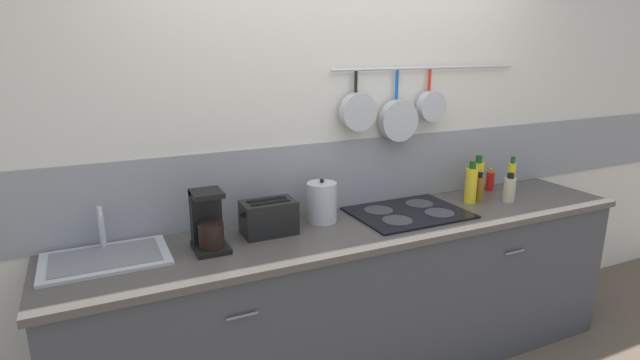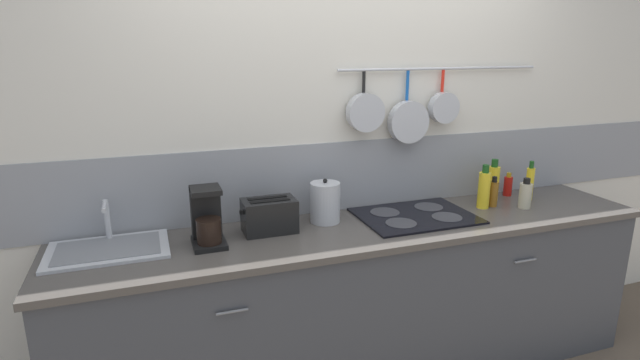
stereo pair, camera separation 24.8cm
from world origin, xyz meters
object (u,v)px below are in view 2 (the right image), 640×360
object	(u,v)px
kettle	(325,202)
bottle_hot_sauce	(493,193)
bottle_olive_oil	(484,189)
coffee_maker	(207,220)
toaster	(269,216)
bottle_vinegar	(493,182)
bottle_dish_soap	(525,195)
bottle_sesame_oil	(508,186)
bottle_cooking_wine	(530,183)

from	to	relation	value
kettle	bottle_hot_sauce	xyz separation A→B (m)	(1.03, -0.08, -0.03)
kettle	bottle_olive_oil	world-z (taller)	bottle_olive_oil
coffee_maker	kettle	bearing A→B (deg)	8.81
bottle_hot_sauce	kettle	bearing A→B (deg)	175.35
kettle	coffee_maker	bearing A→B (deg)	-171.19
toaster	bottle_vinegar	size ratio (longest dim) A/B	1.11
bottle_hot_sauce	bottle_dish_soap	size ratio (longest dim) A/B	1.01
coffee_maker	bottle_sesame_oil	bearing A→B (deg)	4.97
toaster	bottle_dish_soap	world-z (taller)	bottle_dish_soap
toaster	bottle_hot_sauce	xyz separation A→B (m)	(1.35, -0.04, -0.01)
bottle_hot_sauce	bottle_vinegar	world-z (taller)	bottle_vinegar
coffee_maker	bottle_olive_oil	size ratio (longest dim) A/B	1.08
toaster	bottle_vinegar	bearing A→B (deg)	2.60
bottle_hot_sauce	bottle_dish_soap	world-z (taller)	bottle_hot_sauce
bottle_olive_oil	bottle_sesame_oil	world-z (taller)	bottle_olive_oil
kettle	bottle_sesame_oil	xyz separation A→B (m)	(1.26, 0.07, -0.04)
bottle_vinegar	bottle_dish_soap	distance (m)	0.21
kettle	bottle_cooking_wine	distance (m)	1.33
bottle_vinegar	bottle_cooking_wine	world-z (taller)	bottle_vinegar
bottle_dish_soap	bottle_cooking_wine	xyz separation A→B (m)	(0.14, 0.12, 0.03)
bottle_hot_sauce	bottle_sesame_oil	xyz separation A→B (m)	(0.23, 0.15, -0.01)
bottle_olive_oil	bottle_sesame_oil	size ratio (longest dim) A/B	1.76
toaster	bottle_dish_soap	bearing A→B (deg)	-4.72
bottle_sesame_oil	coffee_maker	bearing A→B (deg)	-175.03
bottle_vinegar	bottle_dish_soap	bearing A→B (deg)	-66.22
bottle_vinegar	bottle_sesame_oil	xyz separation A→B (m)	(0.16, 0.05, -0.05)
bottle_sesame_oil	bottle_dish_soap	bearing A→B (deg)	-107.23
kettle	bottle_sesame_oil	distance (m)	1.27
coffee_maker	bottle_cooking_wine	xyz separation A→B (m)	(1.96, 0.05, -0.01)
bottle_dish_soap	bottle_sesame_oil	size ratio (longest dim) A/B	1.22
coffee_maker	bottle_hot_sauce	world-z (taller)	coffee_maker
coffee_maker	bottle_hot_sauce	size ratio (longest dim) A/B	1.55
bottle_hot_sauce	toaster	bearing A→B (deg)	178.44
kettle	bottle_hot_sauce	size ratio (longest dim) A/B	1.33
toaster	bottle_sesame_oil	xyz separation A→B (m)	(1.58, 0.11, -0.02)
kettle	bottle_vinegar	distance (m)	1.11
bottle_olive_oil	bottle_sesame_oil	xyz separation A→B (m)	(0.30, 0.15, -0.05)
toaster	bottle_vinegar	distance (m)	1.43
bottle_cooking_wine	bottle_hot_sauce	bearing A→B (deg)	-173.36
bottle_cooking_wine	bottle_dish_soap	bearing A→B (deg)	-138.13
coffee_maker	bottle_hot_sauce	xyz separation A→B (m)	(1.67, 0.02, -0.04)
kettle	bottle_olive_oil	bearing A→B (deg)	-5.23
toaster	bottle_hot_sauce	size ratio (longest dim) A/B	1.57
toaster	bottle_dish_soap	distance (m)	1.52
bottle_hot_sauce	bottle_vinegar	distance (m)	0.13
bottle_sesame_oil	bottle_cooking_wine	xyz separation A→B (m)	(0.06, -0.12, 0.04)
bottle_olive_oil	bottle_hot_sauce	world-z (taller)	bottle_olive_oil
bottle_dish_soap	bottle_vinegar	bearing A→B (deg)	113.78
coffee_maker	bottle_vinegar	xyz separation A→B (m)	(1.75, 0.12, -0.00)
bottle_olive_oil	bottle_dish_soap	size ratio (longest dim) A/B	1.44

